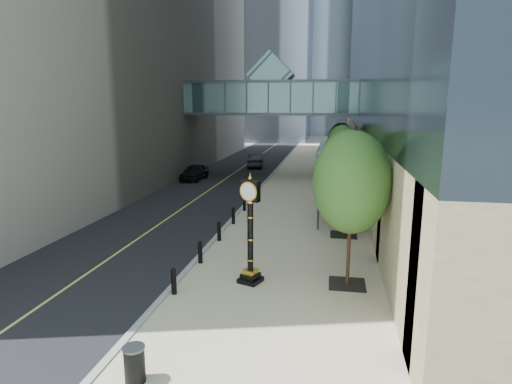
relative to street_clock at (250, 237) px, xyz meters
The scene contains 14 objects.
ground 3.19m from the street_clock, 86.92° to the right, with size 320.00×320.00×0.00m, color gray.
road 38.11m from the street_clock, 100.39° to the left, with size 8.00×180.00×0.02m, color black.
sidewalk 37.50m from the street_clock, 88.26° to the left, with size 8.00×180.00×0.06m, color #B6AC8C.
curb 37.59m from the street_clock, 94.37° to the left, with size 0.25×180.00×0.07m, color gray.
distant_tower_c 121.50m from the street_clock, 92.86° to the left, with size 22.00×22.00×65.00m, color #95A2BB.
skywalk 26.25m from the street_clock, 96.42° to the left, with size 17.00×4.20×5.80m.
entrance_canopy 12.22m from the street_clock, 72.46° to the left, with size 3.00×8.00×4.38m.
bollard_row 7.07m from the street_clock, 111.70° to the left, with size 0.20×16.20×0.90m.
street_trees 12.61m from the street_clock, 72.57° to the left, with size 2.89×28.70×5.94m.
street_clock is the anchor object (origin of this frame).
trash_bin 6.92m from the street_clock, 104.44° to the right, with size 0.52×0.52×0.90m, color black.
pedestrian 11.32m from the street_clock, 75.66° to the left, with size 0.69×0.45×1.89m, color beige.
car_near 24.23m from the street_clock, 113.35° to the left, with size 1.69×4.21×1.43m, color black.
car_far 31.96m from the street_clock, 99.85° to the left, with size 1.60×4.59×1.51m, color black.
Camera 1 is at (2.85, -12.91, 6.90)m, focal length 30.00 mm.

